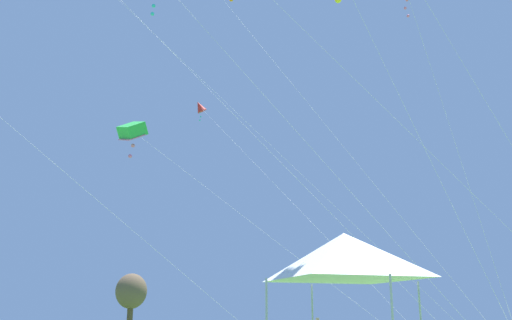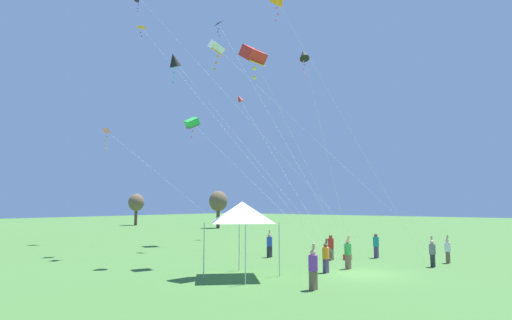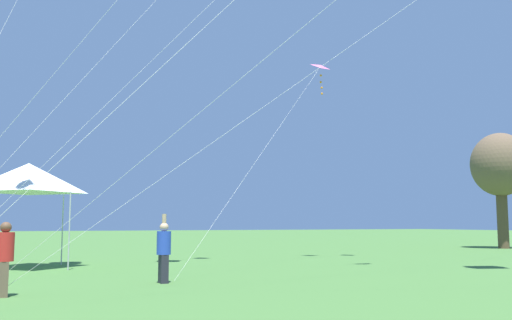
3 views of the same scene
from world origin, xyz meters
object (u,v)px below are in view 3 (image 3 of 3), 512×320
at_px(person_blue_shirt, 164,249).
at_px(person_red_shirt, 5,256).
at_px(festival_tent, 28,178).
at_px(kite_pink_delta_0, 320,69).

bearing_deg(person_blue_shirt, person_red_shirt, 59.37).
distance_m(festival_tent, kite_pink_delta_0, 14.17).
distance_m(person_blue_shirt, kite_pink_delta_0, 14.57).
bearing_deg(kite_pink_delta_0, festival_tent, -88.91).
height_order(festival_tent, person_red_shirt, festival_tent).
distance_m(festival_tent, person_blue_shirt, 8.35).
height_order(person_red_shirt, kite_pink_delta_0, kite_pink_delta_0).
height_order(person_blue_shirt, kite_pink_delta_0, kite_pink_delta_0).
bearing_deg(person_blue_shirt, kite_pink_delta_0, -102.47).
xyz_separation_m(festival_tent, person_blue_shirt, (7.19, 3.47, -2.45)).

